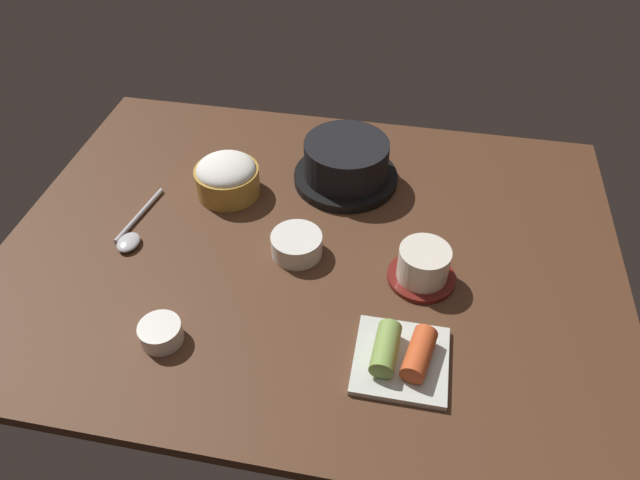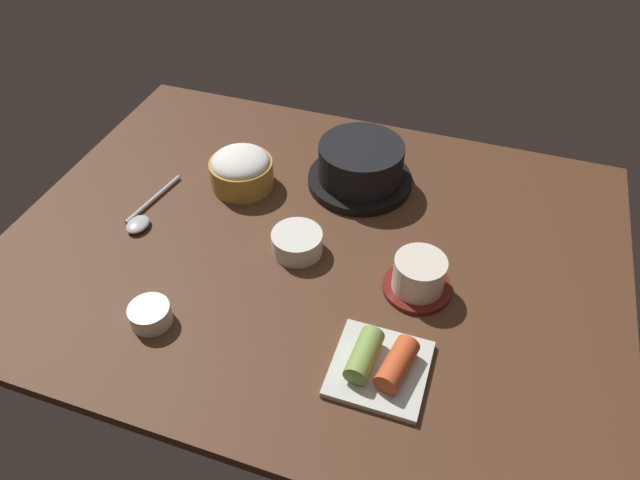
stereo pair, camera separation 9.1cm
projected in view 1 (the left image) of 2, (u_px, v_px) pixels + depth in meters
dining_table at (310, 248)px, 96.01cm from camera, size 100.00×76.00×2.00cm
stone_pot at (346, 163)px, 104.48cm from camera, size 19.03×19.03×8.30cm
rice_bowl at (227, 176)px, 102.39cm from camera, size 11.42×11.42×7.08cm
tea_cup_with_saucer at (423, 266)px, 87.63cm from camera, size 10.49×10.49×6.13cm
banchan_cup_center at (297, 244)px, 92.40cm from camera, size 8.25×8.25×3.64cm
kimchi_plate at (402, 356)px, 77.55cm from camera, size 12.68×12.68×4.31cm
side_bowl_near at (161, 332)px, 80.30cm from camera, size 6.01×6.01×2.98cm
spoon at (132, 234)px, 96.07cm from camera, size 4.56×16.52×1.35cm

